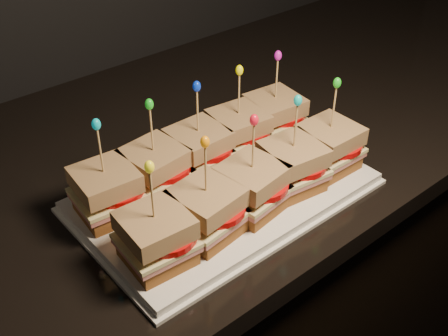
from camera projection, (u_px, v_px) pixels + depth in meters
granite_slab at (98, 190)px, 0.91m from camera, size 2.59×0.70×0.04m
platter at (224, 192)px, 0.86m from camera, size 0.43×0.26×0.02m
platter_rim at (224, 195)px, 0.86m from camera, size 0.44×0.28×0.01m
sandwich_0_bread_bot at (109, 206)px, 0.80m from camera, size 0.09×0.09×0.02m
sandwich_0_ham at (108, 198)px, 0.79m from camera, size 0.09×0.09×0.01m
sandwich_0_cheese at (107, 194)px, 0.79m from camera, size 0.10×0.09×0.01m
sandwich_0_tomato at (116, 189)px, 0.78m from camera, size 0.08×0.08×0.01m
sandwich_0_bread_top at (105, 180)px, 0.77m from camera, size 0.09×0.09×0.03m
sandwich_0_pick at (101, 153)px, 0.74m from camera, size 0.00×0.00×0.09m
sandwich_0_frill at (96, 124)px, 0.72m from camera, size 0.01×0.01×0.02m
sandwich_1_bread_bot at (156, 184)px, 0.84m from camera, size 0.09×0.09×0.02m
sandwich_1_ham at (156, 176)px, 0.83m from camera, size 0.10×0.09×0.01m
sandwich_1_cheese at (155, 172)px, 0.83m from camera, size 0.10×0.09×0.01m
sandwich_1_tomato at (164, 167)px, 0.83m from camera, size 0.08×0.08×0.01m
sandwich_1_bread_top at (154, 158)px, 0.81m from camera, size 0.09×0.09×0.03m
sandwich_1_pick at (152, 132)px, 0.79m from camera, size 0.00×0.00×0.09m
sandwich_1_frill at (149, 104)px, 0.76m from camera, size 0.01×0.01×0.02m
sandwich_2_bread_bot at (199, 164)px, 0.88m from camera, size 0.08×0.08×0.02m
sandwich_2_ham at (199, 156)px, 0.87m from camera, size 0.09×0.09×0.01m
sandwich_2_cheese at (199, 152)px, 0.87m from camera, size 0.09×0.09×0.01m
sandwich_2_tomato at (207, 147)px, 0.87m from camera, size 0.08×0.08×0.01m
sandwich_2_bread_top at (198, 138)px, 0.85m from camera, size 0.08×0.08×0.03m
sandwich_2_pick at (198, 114)px, 0.83m from camera, size 0.00×0.00×0.09m
sandwich_2_frill at (197, 86)px, 0.80m from camera, size 0.01×0.01×0.02m
sandwich_3_bread_bot at (238, 146)px, 0.92m from camera, size 0.09×0.09×0.02m
sandwich_3_ham at (238, 138)px, 0.92m from camera, size 0.10×0.09×0.01m
sandwich_3_cheese at (238, 134)px, 0.91m from camera, size 0.10×0.10×0.01m
sandwich_3_tomato at (246, 129)px, 0.91m from camera, size 0.08×0.08×0.01m
sandwich_3_bread_top at (239, 121)px, 0.90m from camera, size 0.09×0.09×0.03m
sandwich_3_pick at (239, 97)px, 0.87m from camera, size 0.00×0.00×0.09m
sandwich_3_frill at (239, 70)px, 0.84m from camera, size 0.01×0.01×0.02m
sandwich_4_bread_bot at (274, 129)px, 0.97m from camera, size 0.09×0.09×0.02m
sandwich_4_ham at (274, 121)px, 0.96m from camera, size 0.10×0.09×0.01m
sandwich_4_cheese at (274, 118)px, 0.95m from camera, size 0.10×0.10×0.01m
sandwich_4_tomato at (282, 113)px, 0.95m from camera, size 0.08×0.08×0.01m
sandwich_4_bread_top at (275, 105)px, 0.94m from camera, size 0.09×0.09×0.03m
sandwich_4_pick at (277, 81)px, 0.91m from camera, size 0.00×0.00×0.09m
sandwich_4_frill at (278, 56)px, 0.89m from camera, size 0.01×0.01×0.02m
sandwich_5_bread_bot at (158, 253)px, 0.72m from camera, size 0.08×0.08×0.02m
sandwich_5_ham at (157, 244)px, 0.71m from camera, size 0.09×0.09×0.01m
sandwich_5_cheese at (156, 240)px, 0.71m from camera, size 0.09×0.09×0.01m
sandwich_5_tomato at (167, 234)px, 0.71m from camera, size 0.08×0.08×0.01m
sandwich_5_bread_top at (155, 225)px, 0.69m from camera, size 0.09×0.09×0.03m
sandwich_5_pick at (152, 198)px, 0.67m from camera, size 0.00×0.00×0.09m
sandwich_5_frill at (149, 167)px, 0.64m from camera, size 0.01×0.01×0.02m
sandwich_6_bread_bot at (207, 226)px, 0.76m from camera, size 0.09×0.09×0.02m
sandwich_6_ham at (207, 217)px, 0.76m from camera, size 0.10×0.09×0.01m
sandwich_6_cheese at (207, 214)px, 0.75m from camera, size 0.10×0.10×0.01m
sandwich_6_tomato at (216, 208)px, 0.75m from camera, size 0.08×0.08×0.01m
sandwich_6_bread_top at (206, 199)px, 0.74m from camera, size 0.09×0.09×0.03m
sandwich_6_pick at (206, 172)px, 0.71m from camera, size 0.00×0.00×0.09m
sandwich_6_frill at (205, 142)px, 0.68m from camera, size 0.01×0.01×0.02m
sandwich_7_bread_bot at (251, 202)px, 0.81m from camera, size 0.09×0.09×0.02m
sandwich_7_ham at (251, 193)px, 0.80m from camera, size 0.10×0.10×0.01m
sandwich_7_cheese at (252, 190)px, 0.79m from camera, size 0.10×0.10×0.01m
sandwich_7_tomato at (261, 184)px, 0.79m from camera, size 0.08×0.08×0.01m
sandwich_7_bread_top at (252, 175)px, 0.78m from camera, size 0.09×0.09×0.03m
sandwich_7_pick at (253, 149)px, 0.75m from camera, size 0.00×0.00×0.09m
sandwich_7_frill at (254, 120)px, 0.73m from camera, size 0.01×0.01×0.02m
sandwich_8_bread_bot at (291, 180)px, 0.85m from camera, size 0.09×0.09×0.02m
sandwich_8_ham at (292, 172)px, 0.84m from camera, size 0.10×0.10×0.01m
sandwich_8_cheese at (292, 168)px, 0.84m from camera, size 0.10×0.10×0.01m
sandwich_8_tomato at (301, 163)px, 0.83m from camera, size 0.08×0.08×0.01m
sandwich_8_bread_top at (293, 154)px, 0.82m from camera, size 0.09×0.09×0.03m
sandwich_8_pick at (295, 128)px, 0.80m from camera, size 0.00×0.00×0.09m
sandwich_8_frill at (298, 100)px, 0.77m from camera, size 0.01×0.01×0.02m
sandwich_9_bread_bot at (327, 160)px, 0.89m from camera, size 0.08×0.08×0.02m
sandwich_9_ham at (328, 152)px, 0.88m from camera, size 0.09×0.09×0.01m
sandwich_9_cheese at (328, 149)px, 0.88m from camera, size 0.09×0.09×0.01m
sandwich_9_tomato at (337, 144)px, 0.88m from camera, size 0.08×0.08×0.01m
sandwich_9_bread_top at (330, 135)px, 0.86m from camera, size 0.08×0.08×0.03m
sandwich_9_pick at (334, 110)px, 0.84m from camera, size 0.00×0.00×0.09m
sandwich_9_frill at (337, 83)px, 0.81m from camera, size 0.01×0.01×0.02m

